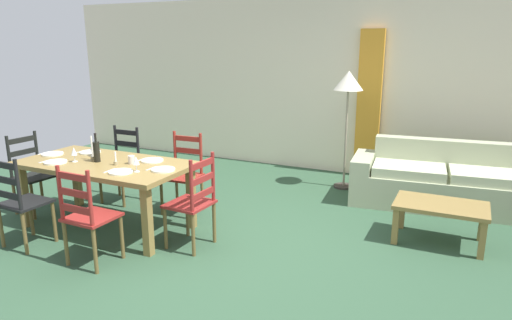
{
  "coord_description": "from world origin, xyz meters",
  "views": [
    {
      "loc": [
        2.13,
        -3.69,
        2.01
      ],
      "look_at": [
        0.05,
        0.71,
        0.75
      ],
      "focal_mm": 32.02,
      "sensor_mm": 36.0,
      "label": 1
    }
  ],
  "objects_px": {
    "dining_chair_far_left": "(122,165)",
    "couch": "(446,183)",
    "dining_chair_near_right": "(87,216)",
    "wine_glass_near_right": "(136,161)",
    "standing_lamp": "(348,88)",
    "dining_chair_head_west": "(32,174)",
    "dining_table": "(105,170)",
    "dining_chair_near_left": "(20,202)",
    "wine_bottle": "(97,151)",
    "coffee_cup_primary": "(131,160)",
    "wine_glass_far_left": "(93,147)",
    "dining_chair_far_right": "(184,173)",
    "dining_chair_head_east": "(194,202)",
    "coffee_table": "(441,210)",
    "wine_glass_near_left": "(74,152)"
  },
  "relations": [
    {
      "from": "couch",
      "to": "dining_chair_near_right",
      "type": "bearing_deg",
      "value": -132.65
    },
    {
      "from": "wine_glass_near_right",
      "to": "coffee_table",
      "type": "bearing_deg",
      "value": 24.87
    },
    {
      "from": "dining_chair_head_west",
      "to": "couch",
      "type": "bearing_deg",
      "value": 27.68
    },
    {
      "from": "wine_glass_near_right",
      "to": "coffee_cup_primary",
      "type": "bearing_deg",
      "value": 138.73
    },
    {
      "from": "wine_glass_near_left",
      "to": "standing_lamp",
      "type": "xyz_separation_m",
      "value": [
        2.3,
        2.67,
        0.55
      ]
    },
    {
      "from": "coffee_cup_primary",
      "to": "wine_bottle",
      "type": "bearing_deg",
      "value": -167.19
    },
    {
      "from": "dining_table",
      "to": "dining_chair_near_left",
      "type": "xyz_separation_m",
      "value": [
        -0.41,
        -0.75,
        -0.19
      ]
    },
    {
      "from": "wine_glass_near_left",
      "to": "couch",
      "type": "bearing_deg",
      "value": 34.27
    },
    {
      "from": "coffee_cup_primary",
      "to": "standing_lamp",
      "type": "xyz_separation_m",
      "value": [
        1.69,
        2.47,
        0.62
      ]
    },
    {
      "from": "dining_table",
      "to": "dining_chair_near_right",
      "type": "xyz_separation_m",
      "value": [
        0.48,
        -0.76,
        -0.19
      ]
    },
    {
      "from": "dining_chair_near_left",
      "to": "dining_chair_far_left",
      "type": "height_order",
      "value": "same"
    },
    {
      "from": "wine_glass_far_left",
      "to": "dining_chair_far_right",
      "type": "bearing_deg",
      "value": 39.25
    },
    {
      "from": "dining_chair_head_east",
      "to": "coffee_cup_primary",
      "type": "height_order",
      "value": "dining_chair_head_east"
    },
    {
      "from": "dining_chair_near_right",
      "to": "dining_chair_far_left",
      "type": "xyz_separation_m",
      "value": [
        -0.94,
        1.54,
        0.0
      ]
    },
    {
      "from": "dining_chair_head_west",
      "to": "coffee_table",
      "type": "height_order",
      "value": "dining_chair_head_west"
    },
    {
      "from": "dining_chair_far_left",
      "to": "dining_chair_head_east",
      "type": "distance_m",
      "value": 1.8
    },
    {
      "from": "dining_chair_near_right",
      "to": "wine_bottle",
      "type": "distance_m",
      "value": 1.0
    },
    {
      "from": "couch",
      "to": "wine_bottle",
      "type": "bearing_deg",
      "value": -145.26
    },
    {
      "from": "dining_table",
      "to": "dining_chair_near_right",
      "type": "relative_size",
      "value": 1.98
    },
    {
      "from": "dining_chair_head_east",
      "to": "wine_glass_near_right",
      "type": "distance_m",
      "value": 0.7
    },
    {
      "from": "coffee_cup_primary",
      "to": "standing_lamp",
      "type": "height_order",
      "value": "standing_lamp"
    },
    {
      "from": "wine_bottle",
      "to": "couch",
      "type": "xyz_separation_m",
      "value": [
        3.42,
        2.37,
        -0.58
      ]
    },
    {
      "from": "wine_glass_near_right",
      "to": "wine_glass_far_left",
      "type": "distance_m",
      "value": 0.92
    },
    {
      "from": "wine_bottle",
      "to": "wine_glass_near_left",
      "type": "bearing_deg",
      "value": -153.78
    },
    {
      "from": "dining_chair_far_left",
      "to": "dining_chair_head_west",
      "type": "height_order",
      "value": "same"
    },
    {
      "from": "dining_table",
      "to": "dining_chair_near_left",
      "type": "distance_m",
      "value": 0.88
    },
    {
      "from": "dining_chair_far_left",
      "to": "coffee_table",
      "type": "height_order",
      "value": "dining_chair_far_left"
    },
    {
      "from": "dining_chair_head_east",
      "to": "standing_lamp",
      "type": "distance_m",
      "value": 2.86
    },
    {
      "from": "coffee_table",
      "to": "couch",
      "type": "bearing_deg",
      "value": 90.83
    },
    {
      "from": "dining_chair_far_left",
      "to": "couch",
      "type": "relative_size",
      "value": 0.41
    },
    {
      "from": "coffee_cup_primary",
      "to": "dining_chair_far_right",
      "type": "bearing_deg",
      "value": 77.15
    },
    {
      "from": "dining_chair_far_right",
      "to": "wine_glass_near_right",
      "type": "height_order",
      "value": "dining_chair_far_right"
    },
    {
      "from": "wine_glass_far_left",
      "to": "coffee_cup_primary",
      "type": "xyz_separation_m",
      "value": [
        0.62,
        -0.08,
        -0.07
      ]
    },
    {
      "from": "coffee_cup_primary",
      "to": "dining_chair_far_left",
      "type": "bearing_deg",
      "value": 137.5
    },
    {
      "from": "dining_chair_head_west",
      "to": "wine_glass_far_left",
      "type": "distance_m",
      "value": 0.95
    },
    {
      "from": "wine_glass_far_left",
      "to": "couch",
      "type": "height_order",
      "value": "wine_glass_far_left"
    },
    {
      "from": "dining_chair_head_east",
      "to": "standing_lamp",
      "type": "xyz_separation_m",
      "value": [
        0.85,
        2.56,
        0.93
      ]
    },
    {
      "from": "dining_chair_near_left",
      "to": "coffee_cup_primary",
      "type": "height_order",
      "value": "dining_chair_near_left"
    },
    {
      "from": "wine_glass_far_left",
      "to": "standing_lamp",
      "type": "xyz_separation_m",
      "value": [
        2.3,
        2.39,
        0.55
      ]
    },
    {
      "from": "wine_bottle",
      "to": "dining_chair_head_west",
      "type": "bearing_deg",
      "value": 179.4
    },
    {
      "from": "dining_chair_near_right",
      "to": "wine_glass_near_right",
      "type": "distance_m",
      "value": 0.72
    },
    {
      "from": "dining_chair_far_left",
      "to": "coffee_table",
      "type": "xyz_separation_m",
      "value": [
        3.83,
        0.36,
        -0.12
      ]
    },
    {
      "from": "wine_bottle",
      "to": "coffee_cup_primary",
      "type": "xyz_separation_m",
      "value": [
        0.39,
        0.09,
        -0.07
      ]
    },
    {
      "from": "dining_chair_far_right",
      "to": "wine_glass_near_right",
      "type": "relative_size",
      "value": 5.96
    },
    {
      "from": "wine_glass_far_left",
      "to": "coffee_cup_primary",
      "type": "relative_size",
      "value": 1.79
    },
    {
      "from": "dining_chair_head_east",
      "to": "couch",
      "type": "relative_size",
      "value": 0.41
    },
    {
      "from": "couch",
      "to": "standing_lamp",
      "type": "distance_m",
      "value": 1.76
    },
    {
      "from": "dining_chair_head_west",
      "to": "standing_lamp",
      "type": "height_order",
      "value": "standing_lamp"
    },
    {
      "from": "dining_chair_far_right",
      "to": "wine_glass_near_left",
      "type": "relative_size",
      "value": 5.96
    },
    {
      "from": "wine_glass_near_right",
      "to": "standing_lamp",
      "type": "xyz_separation_m",
      "value": [
        1.43,
        2.69,
        0.55
      ]
    }
  ]
}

